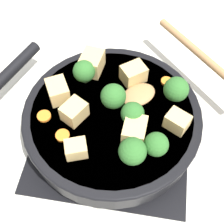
{
  "coord_description": "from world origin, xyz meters",
  "views": [
    {
      "loc": [
        0.05,
        -0.32,
        0.56
      ],
      "look_at": [
        0.0,
        0.0,
        0.08
      ],
      "focal_mm": 50.0,
      "sensor_mm": 36.0,
      "label": 1
    }
  ],
  "objects": [
    {
      "name": "ground_plane",
      "position": [
        0.0,
        0.0,
        0.0
      ],
      "size": [
        2.4,
        2.4,
        0.0
      ],
      "primitive_type": "plane",
      "color": "silver"
    },
    {
      "name": "front_burner_grate",
      "position": [
        0.0,
        0.0,
        0.01
      ],
      "size": [
        0.31,
        0.31,
        0.03
      ],
      "color": "black",
      "rests_on": "ground_plane"
    },
    {
      "name": "skillet_pan",
      "position": [
        -0.0,
        0.0,
        0.06
      ],
      "size": [
        0.43,
        0.34,
        0.05
      ],
      "color": "black",
      "rests_on": "front_burner_grate"
    },
    {
      "name": "wooden_spoon",
      "position": [
        0.12,
        0.11,
        0.09
      ],
      "size": [
        0.26,
        0.26,
        0.02
      ],
      "color": "#A87A4C",
      "rests_on": "skillet_pan"
    },
    {
      "name": "tofu_cube_center_large",
      "position": [
        0.03,
        0.08,
        0.1
      ],
      "size": [
        0.06,
        0.06,
        0.04
      ],
      "primitive_type": "cube",
      "rotation": [
        0.0,
        0.0,
        0.66
      ],
      "color": "#DBB770",
      "rests_on": "skillet_pan"
    },
    {
      "name": "tofu_cube_near_handle",
      "position": [
        0.12,
        -0.01,
        0.1
      ],
      "size": [
        0.05,
        0.05,
        0.03
      ],
      "primitive_type": "cube",
      "rotation": [
        0.0,
        0.0,
        5.78
      ],
      "color": "#DBB770",
      "rests_on": "skillet_pan"
    },
    {
      "name": "tofu_cube_east_chunk",
      "position": [
        0.05,
        -0.04,
        0.1
      ],
      "size": [
        0.04,
        0.05,
        0.04
      ],
      "primitive_type": "cube",
      "rotation": [
        0.0,
        0.0,
        1.5
      ],
      "color": "#DBB770",
      "rests_on": "skillet_pan"
    },
    {
      "name": "tofu_cube_west_chunk",
      "position": [
        -0.06,
        -0.02,
        0.1
      ],
      "size": [
        0.05,
        0.05,
        0.03
      ],
      "primitive_type": "cube",
      "rotation": [
        0.0,
        0.0,
        1.05
      ],
      "color": "#DBB770",
      "rests_on": "skillet_pan"
    },
    {
      "name": "tofu_cube_back_piece",
      "position": [
        -0.11,
        0.02,
        0.1
      ],
      "size": [
        0.05,
        0.06,
        0.04
      ],
      "primitive_type": "cube",
      "rotation": [
        0.0,
        0.0,
        5.23
      ],
      "color": "#DBB770",
      "rests_on": "skillet_pan"
    },
    {
      "name": "tofu_cube_front_piece",
      "position": [
        -0.06,
        0.1,
        0.1
      ],
      "size": [
        0.05,
        0.05,
        0.04
      ],
      "primitive_type": "cube",
      "rotation": [
        0.0,
        0.0,
        4.58
      ],
      "color": "#DBB770",
      "rests_on": "skillet_pan"
    },
    {
      "name": "tofu_cube_mid_small",
      "position": [
        -0.05,
        -0.09,
        0.09
      ],
      "size": [
        0.04,
        0.04,
        0.03
      ],
      "primitive_type": "cube",
      "rotation": [
        0.0,
        0.0,
        3.49
      ],
      "color": "#DBB770",
      "rests_on": "skillet_pan"
    },
    {
      "name": "broccoli_floret_near_spoon",
      "position": [
        0.11,
        0.05,
        0.11
      ],
      "size": [
        0.05,
        0.05,
        0.05
      ],
      "color": "#709956",
      "rests_on": "skillet_pan"
    },
    {
      "name": "broccoli_floret_center_top",
      "position": [
        0.08,
        -0.07,
        0.11
      ],
      "size": [
        0.04,
        0.04,
        0.05
      ],
      "color": "#709956",
      "rests_on": "skillet_pan"
    },
    {
      "name": "broccoli_floret_east_rim",
      "position": [
        0.04,
        -0.02,
        0.11
      ],
      "size": [
        0.04,
        0.04,
        0.05
      ],
      "color": "#709956",
      "rests_on": "skillet_pan"
    },
    {
      "name": "broccoli_floret_west_rim",
      "position": [
        -0.06,
        0.07,
        0.11
      ],
      "size": [
        0.04,
        0.04,
        0.05
      ],
      "color": "#709956",
      "rests_on": "skillet_pan"
    },
    {
      "name": "broccoli_floret_north_edge",
      "position": [
        -0.0,
        0.01,
        0.11
      ],
      "size": [
        0.05,
        0.05,
        0.05
      ],
      "color": "#709956",
      "rests_on": "skillet_pan"
    },
    {
      "name": "broccoli_floret_south_cluster",
      "position": [
        0.05,
        -0.09,
        0.11
      ],
      "size": [
        0.05,
        0.05,
        0.05
      ],
      "color": "#709956",
      "rests_on": "skillet_pan"
    },
    {
      "name": "carrot_slice_orange_thin",
      "position": [
        -0.08,
        -0.06,
        0.08
      ],
      "size": [
        0.02,
        0.02,
        0.01
      ],
      "primitive_type": "cylinder",
      "color": "orange",
      "rests_on": "skillet_pan"
    },
    {
      "name": "carrot_slice_near_center",
      "position": [
        0.09,
        0.09,
        0.08
      ],
      "size": [
        0.02,
        0.02,
        0.01
      ],
      "primitive_type": "cylinder",
      "color": "orange",
      "rests_on": "skillet_pan"
    },
    {
      "name": "carrot_slice_edge_slice",
      "position": [
        -0.12,
        -0.03,
        0.08
      ],
      "size": [
        0.03,
        0.03,
        0.01
      ],
      "primitive_type": "cylinder",
      "color": "orange",
      "rests_on": "skillet_pan"
    }
  ]
}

